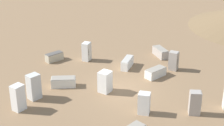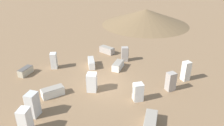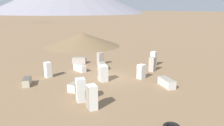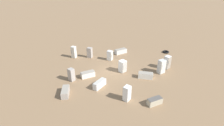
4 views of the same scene
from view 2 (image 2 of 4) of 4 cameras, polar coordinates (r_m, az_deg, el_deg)
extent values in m
plane|color=#846647|center=(18.66, -2.05, -5.75)|extent=(1000.00, 1000.00, 0.00)
cone|color=brown|center=(36.11, 8.70, 11.84)|extent=(13.96, 13.96, 2.44)
cube|color=white|center=(14.60, -21.72, -13.92)|extent=(0.73, 0.83, 1.74)
cube|color=gray|center=(14.75, -22.87, -13.69)|extent=(0.15, 0.71, 1.67)
cylinder|color=#2D2D2D|center=(14.88, -22.55, -12.81)|extent=(0.02, 0.02, 0.61)
cube|color=silver|center=(17.77, -15.21, -7.31)|extent=(1.86, 1.53, 0.65)
cube|color=gray|center=(17.59, -15.34, -6.37)|extent=(1.79, 1.47, 0.04)
cube|color=silver|center=(21.17, 1.57, -0.70)|extent=(1.29, 1.82, 0.63)
cube|color=gray|center=(21.02, 1.58, 0.12)|extent=(1.24, 1.74, 0.04)
cube|color=white|center=(21.84, -14.99, 0.59)|extent=(0.62, 0.74, 1.56)
cube|color=beige|center=(21.80, -14.22, 0.63)|extent=(0.11, 0.66, 1.49)
cylinder|color=#2D2D2D|center=(21.55, -14.23, 0.55)|extent=(0.02, 0.02, 0.54)
cube|color=#B2A88E|center=(21.65, -21.63, -2.04)|extent=(1.12, 1.59, 0.63)
cube|color=#56514C|center=(21.50, -21.78, -1.25)|extent=(1.08, 1.53, 0.04)
cube|color=#A89E93|center=(22.66, 3.32, 2.35)|extent=(0.68, 0.58, 1.51)
cube|color=gray|center=(22.70, 4.20, 2.36)|extent=(0.06, 0.54, 1.45)
cylinder|color=#2D2D2D|center=(22.49, 4.34, 2.34)|extent=(0.02, 0.02, 0.53)
cube|color=#A89E93|center=(24.70, -1.33, 3.38)|extent=(1.74, 1.65, 0.68)
cube|color=gray|center=(24.56, -1.34, 4.16)|extent=(1.67, 1.58, 0.04)
cube|color=silver|center=(20.05, 18.78, -1.99)|extent=(0.78, 0.76, 1.75)
cube|color=beige|center=(20.24, 18.23, -1.62)|extent=(0.56, 0.26, 1.68)
cylinder|color=#2D2D2D|center=(20.36, 18.66, -1.26)|extent=(0.02, 0.02, 0.61)
cube|color=white|center=(16.54, 6.86, -7.56)|extent=(0.81, 0.75, 1.43)
cube|color=beige|center=(16.43, 5.65, -7.75)|extent=(0.17, 0.58, 1.37)
cylinder|color=#2D2D2D|center=(16.55, 5.32, -7.17)|extent=(0.02, 0.02, 0.50)
cube|color=white|center=(17.62, -5.25, -5.03)|extent=(0.82, 0.86, 1.53)
cube|color=#BCB7AD|center=(17.68, -6.49, -4.97)|extent=(0.12, 0.76, 1.46)
cylinder|color=#2D2D2D|center=(17.88, -6.43, -4.30)|extent=(0.02, 0.02, 0.53)
cube|color=white|center=(21.68, -5.43, 0.00)|extent=(0.81, 1.79, 0.73)
cube|color=#BCB7AD|center=(21.52, -5.47, 0.92)|extent=(0.78, 1.72, 0.04)
cube|color=#A89E93|center=(18.23, 15.07, -4.69)|extent=(0.84, 0.80, 1.56)
cube|color=#BCB7AD|center=(18.44, 15.93, -4.44)|extent=(0.26, 0.53, 1.50)
cylinder|color=#2D2D2D|center=(18.29, 16.43, -4.49)|extent=(0.02, 0.02, 0.55)
cube|color=silver|center=(14.52, 9.99, -15.15)|extent=(1.26, 2.06, 0.68)
cube|color=gray|center=(14.29, 10.10, -14.06)|extent=(1.21, 1.97, 0.04)
cube|color=silver|center=(15.81, -19.98, -10.18)|extent=(0.85, 0.95, 1.76)
cube|color=silver|center=(15.99, -21.00, -9.91)|extent=(0.26, 0.73, 1.69)
cylinder|color=#2D2D2D|center=(16.14, -20.57, -9.10)|extent=(0.02, 0.02, 0.62)
camera|label=1|loc=(11.36, 120.14, 1.27)|focal=60.00mm
camera|label=3|loc=(12.11, -92.88, -17.50)|focal=35.00mm
camera|label=4|loc=(33.31, -28.06, 25.31)|focal=28.00mm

